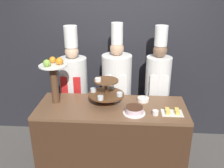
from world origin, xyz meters
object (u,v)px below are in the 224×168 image
at_px(cake_round, 134,110).
at_px(fruit_pedestal, 54,75).
at_px(chef_left, 74,85).
at_px(chef_center_right, 157,85).
at_px(cup_white, 155,113).
at_px(chef_center_left, 117,86).
at_px(cake_square_tray, 172,112).
at_px(serving_bowl_far, 143,99).
at_px(tiered_stand, 106,91).

bearing_deg(cake_round, fruit_pedestal, 167.04).
xyz_separation_m(chef_left, chef_center_right, (1.19, 0.00, 0.04)).
distance_m(cup_white, chef_center_left, 0.92).
relative_size(cake_round, cake_square_tray, 1.07).
distance_m(serving_bowl_far, chef_center_right, 0.50).
bearing_deg(fruit_pedestal, cake_round, -12.96).
height_order(fruit_pedestal, chef_center_right, chef_center_right).
xyz_separation_m(cake_round, cake_square_tray, (0.43, 0.03, -0.02)).
relative_size(fruit_pedestal, cake_round, 2.23).
xyz_separation_m(cup_white, serving_bowl_far, (-0.12, 0.34, -0.00)).
bearing_deg(cup_white, chef_center_left, 121.27).
bearing_deg(cake_round, chef_center_right, 66.49).
xyz_separation_m(tiered_stand, chef_center_left, (0.10, 0.54, -0.15)).
distance_m(tiered_stand, chef_center_right, 0.87).
bearing_deg(chef_left, chef_center_left, -0.01).
relative_size(cup_white, chef_left, 0.04).
bearing_deg(chef_center_right, chef_center_left, -179.99).
height_order(cake_square_tray, chef_left, chef_left).
relative_size(tiered_stand, cup_white, 6.22).
height_order(cake_square_tray, chef_center_left, chef_center_left).
bearing_deg(cake_square_tray, cup_white, -166.11).
height_order(fruit_pedestal, chef_left, chef_left).
relative_size(tiered_stand, serving_bowl_far, 2.96).
bearing_deg(chef_center_right, cake_round, -113.51).
bearing_deg(chef_left, serving_bowl_far, -24.54).
bearing_deg(tiered_stand, chef_center_right, 38.32).
bearing_deg(cake_round, cake_square_tray, 4.28).
relative_size(tiered_stand, cake_square_tray, 1.83).
height_order(tiered_stand, fruit_pedestal, fruit_pedestal).
xyz_separation_m(cake_round, chef_center_left, (-0.24, 0.77, -0.03)).
bearing_deg(fruit_pedestal, chef_left, 79.49).
bearing_deg(cake_round, serving_bowl_far, 70.29).
xyz_separation_m(cake_round, cup_white, (0.24, -0.02, -0.01)).
xyz_separation_m(serving_bowl_far, chef_center_left, (-0.36, 0.45, -0.01)).
bearing_deg(cake_round, chef_center_left, 107.30).
bearing_deg(cake_square_tray, chef_left, 150.18).
xyz_separation_m(fruit_pedestal, cake_square_tray, (1.39, -0.19, -0.34)).
bearing_deg(chef_left, cup_white, -35.64).
bearing_deg(chef_center_right, chef_left, -180.00).
bearing_deg(cake_square_tray, chef_center_left, 132.20).
distance_m(tiered_stand, cake_round, 0.43).
bearing_deg(fruit_pedestal, serving_bowl_far, 5.52).
relative_size(cup_white, serving_bowl_far, 0.48).
relative_size(fruit_pedestal, serving_bowl_far, 3.86).
xyz_separation_m(serving_bowl_far, chef_center_right, (0.22, 0.45, 0.01)).
xyz_separation_m(cup_white, chef_center_left, (-0.48, 0.79, -0.02)).
relative_size(cake_square_tray, chef_center_right, 0.13).
bearing_deg(cup_white, cake_round, 176.29).
bearing_deg(chef_center_right, cup_white, -97.10).
relative_size(fruit_pedestal, chef_center_right, 0.31).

